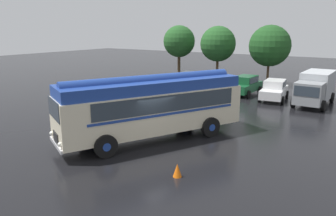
# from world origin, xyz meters

# --- Properties ---
(ground_plane) EXTENTS (120.00, 120.00, 0.00)m
(ground_plane) POSITION_xyz_m (0.00, 0.00, 0.00)
(ground_plane) COLOR black
(vintage_bus) EXTENTS (6.68, 10.12, 3.49)m
(vintage_bus) POSITION_xyz_m (-0.21, 0.64, 1.89)
(vintage_bus) COLOR beige
(vintage_bus) RESTS_ON ground
(car_near_left) EXTENTS (2.38, 4.39, 1.66)m
(car_near_left) POSITION_xyz_m (-5.95, 14.43, 0.85)
(car_near_left) COLOR #4C5156
(car_near_left) RESTS_ON ground
(car_mid_left) EXTENTS (2.09, 4.27, 1.66)m
(car_mid_left) POSITION_xyz_m (-3.34, 14.63, 0.85)
(car_mid_left) COLOR navy
(car_mid_left) RESTS_ON ground
(car_mid_right) EXTENTS (2.10, 4.27, 1.66)m
(car_mid_right) POSITION_xyz_m (-0.44, 15.13, 0.85)
(car_mid_right) COLOR #144C28
(car_mid_right) RESTS_ON ground
(car_far_right) EXTENTS (2.32, 4.37, 1.66)m
(car_far_right) POSITION_xyz_m (2.42, 14.15, 0.85)
(car_far_right) COLOR silver
(car_far_right) RESTS_ON ground
(box_van) EXTENTS (2.45, 5.82, 2.50)m
(box_van) POSITION_xyz_m (5.51, 14.37, 1.36)
(box_van) COLOR #B2B7BC
(box_van) RESTS_ON ground
(tree_far_left) EXTENTS (3.78, 3.78, 6.17)m
(tree_far_left) POSITION_xyz_m (-11.27, 21.13, 4.30)
(tree_far_left) COLOR #4C3823
(tree_far_left) RESTS_ON ground
(tree_left_of_centre) EXTENTS (3.97, 3.97, 6.09)m
(tree_left_of_centre) POSITION_xyz_m (-6.17, 21.32, 4.12)
(tree_left_of_centre) COLOR #4C3823
(tree_left_of_centre) RESTS_ON ground
(tree_centre) EXTENTS (4.21, 4.21, 6.17)m
(tree_centre) POSITION_xyz_m (-0.27, 21.14, 4.12)
(tree_centre) COLOR #4C3823
(tree_centre) RESTS_ON ground
(traffic_cone) EXTENTS (0.36, 0.36, 0.55)m
(traffic_cone) POSITION_xyz_m (3.37, -2.59, 0.28)
(traffic_cone) COLOR orange
(traffic_cone) RESTS_ON ground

